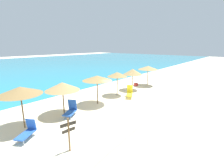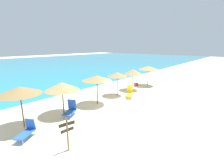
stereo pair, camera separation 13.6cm
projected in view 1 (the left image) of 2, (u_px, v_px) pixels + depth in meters
ground_plane at (122, 106)px, 14.82m from camera, size 160.00×160.00×0.00m
dune_ridge at (212, 128)px, 8.31m from camera, size 54.58×9.23×2.62m
beach_umbrella_0 at (20, 91)px, 10.40m from camera, size 2.70×2.70×2.81m
beach_umbrella_1 at (62, 86)px, 12.65m from camera, size 2.65×2.65×2.59m
beach_umbrella_2 at (97, 78)px, 14.89m from camera, size 2.69×2.69×2.69m
beach_umbrella_3 at (117, 74)px, 17.61m from camera, size 2.14×2.14×2.57m
beach_umbrella_4 at (133, 72)px, 19.76m from camera, size 2.28×2.28×2.59m
beach_umbrella_5 at (148, 68)px, 21.99m from camera, size 2.65×2.65×2.66m
lounge_chair_0 at (71, 110)px, 12.83m from camera, size 1.47×1.25×1.18m
lounge_chair_1 at (130, 92)px, 17.34m from camera, size 1.62×1.32×1.23m
lounge_chair_2 at (27, 131)px, 9.65m from camera, size 1.41×1.17×1.05m
wooden_signpost at (69, 132)px, 8.32m from camera, size 0.83×0.21×1.84m
cooler_box at (136, 84)px, 22.32m from camera, size 0.46×0.41×0.36m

